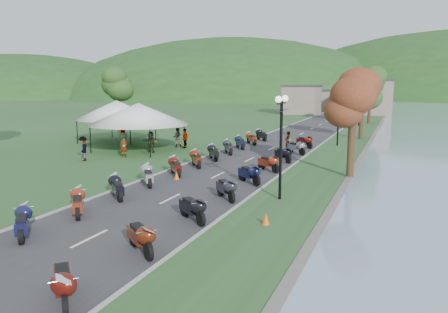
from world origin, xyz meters
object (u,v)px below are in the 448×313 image
(pedestrian_b, at_px, (178,147))
(pedestrian_c, at_px, (84,161))
(pedestrian_a, at_px, (124,157))
(vendor_tent_main, at_px, (139,127))

(pedestrian_b, bearing_deg, pedestrian_c, 46.44)
(pedestrian_a, distance_m, pedestrian_c, 3.04)
(vendor_tent_main, bearing_deg, pedestrian_b, 55.23)
(pedestrian_a, xyz_separation_m, pedestrian_c, (-1.86, -2.40, 0.00))
(pedestrian_a, relative_size, pedestrian_c, 0.85)
(pedestrian_b, bearing_deg, vendor_tent_main, 31.17)
(vendor_tent_main, distance_m, pedestrian_a, 4.01)
(pedestrian_b, distance_m, pedestrian_c, 9.25)
(pedestrian_a, bearing_deg, vendor_tent_main, 70.06)
(pedestrian_b, relative_size, pedestrian_c, 0.95)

